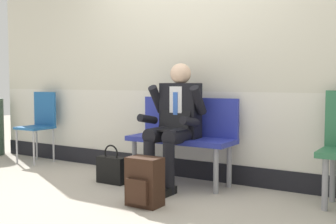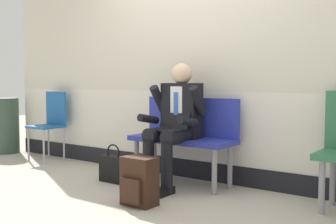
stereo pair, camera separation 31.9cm
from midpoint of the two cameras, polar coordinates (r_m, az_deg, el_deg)
ground_plane at (r=4.20m, az=-3.30°, el=-10.35°), size 18.00×18.00×0.00m
station_wall at (r=4.62m, az=1.42°, el=7.20°), size 5.98×0.14×2.62m
bench_with_person at (r=4.39m, az=0.06°, el=-2.80°), size 1.10×0.42×0.88m
person_seated at (r=4.21m, az=-1.35°, el=-1.24°), size 0.57×0.70×1.23m
backpack at (r=3.64m, az=-5.74°, el=-9.34°), size 0.29×0.22×0.41m
handbag at (r=4.48m, az=-9.63°, el=-7.57°), size 0.32×0.11×0.40m
folding_chair at (r=5.82m, az=-18.27°, el=-1.05°), size 0.38×0.38×0.91m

